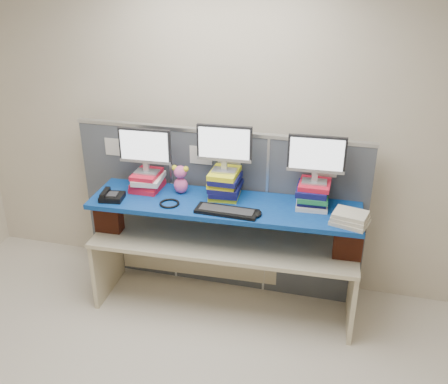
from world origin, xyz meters
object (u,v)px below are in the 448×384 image
(blue_board, at_px, (224,205))
(monitor_center, at_px, (224,146))
(monitor_right, at_px, (316,157))
(desk_phone, at_px, (111,196))
(monitor_left, at_px, (145,148))
(desk, at_px, (224,253))
(keyboard, at_px, (227,211))

(blue_board, bearing_deg, monitor_center, 100.98)
(monitor_right, xyz_separation_m, desk_phone, (-1.62, -0.32, -0.39))
(monitor_left, relative_size, monitor_right, 1.00)
(desk, height_order, monitor_center, monitor_center)
(desk, bearing_deg, monitor_center, 100.98)
(desk, relative_size, keyboard, 4.51)
(monitor_center, relative_size, desk_phone, 2.15)
(monitor_center, xyz_separation_m, desk_phone, (-0.89, -0.29, -0.42))
(keyboard, bearing_deg, blue_board, 113.41)
(desk_phone, bearing_deg, monitor_right, 2.59)
(blue_board, relative_size, keyboard, 4.44)
(desk, height_order, desk_phone, desk_phone)
(monitor_left, xyz_separation_m, monitor_center, (0.68, 0.03, 0.07))
(desk, distance_m, monitor_center, 0.94)
(keyboard, height_order, desk_phone, desk_phone)
(keyboard, distance_m, desk_phone, 0.98)
(monitor_left, xyz_separation_m, monitor_right, (1.40, 0.06, 0.04))
(desk_phone, bearing_deg, desk, 2.02)
(monitor_left, relative_size, keyboard, 0.90)
(blue_board, distance_m, monitor_center, 0.49)
(monitor_right, distance_m, keyboard, 0.82)
(desk, bearing_deg, desk_phone, -171.81)
(monitor_left, bearing_deg, desk_phone, -131.97)
(monitor_center, xyz_separation_m, keyboard, (0.09, -0.28, -0.44))
(monitor_center, bearing_deg, keyboard, -74.21)
(desk, xyz_separation_m, blue_board, (0.00, 0.00, 0.46))
(monitor_center, bearing_deg, desk, -79.02)
(monitor_center, bearing_deg, monitor_left, 180.00)
(monitor_left, bearing_deg, monitor_right, -0.00)
(monitor_left, height_order, keyboard, monitor_left)
(monitor_right, height_order, desk_phone, monitor_right)
(blue_board, relative_size, monitor_left, 4.94)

